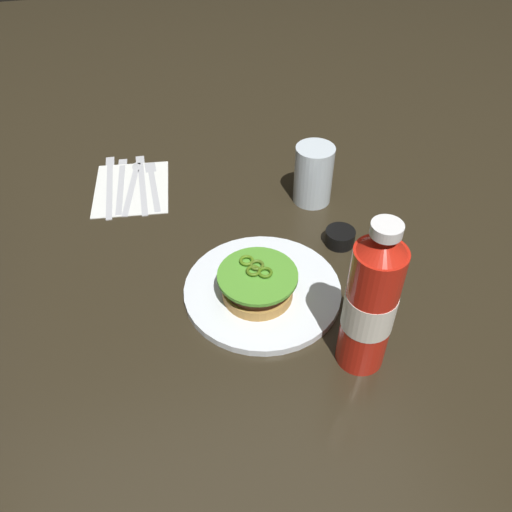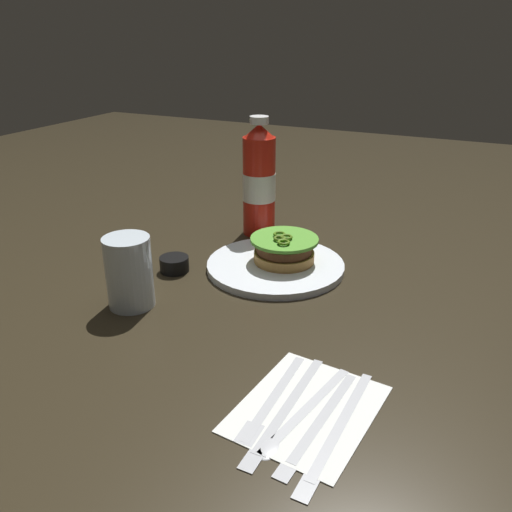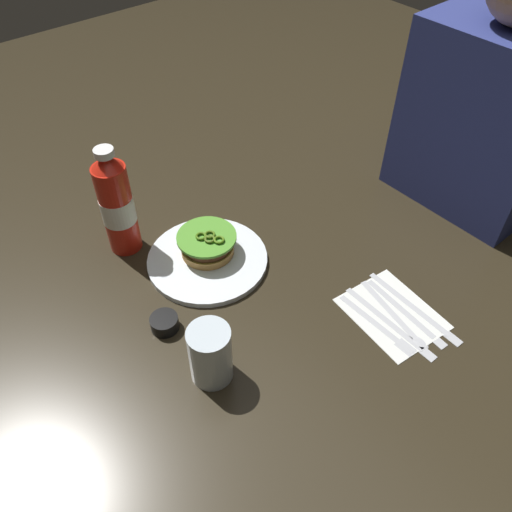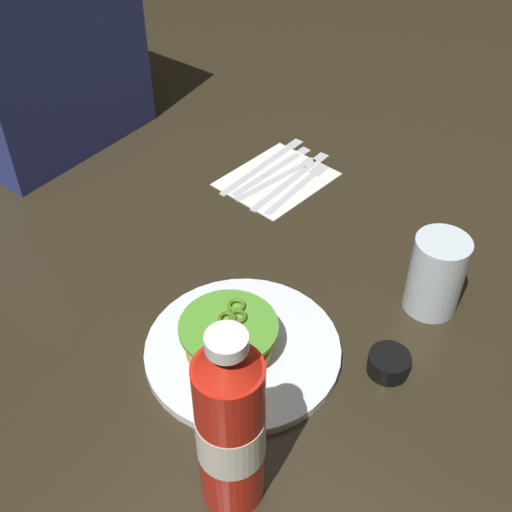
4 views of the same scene
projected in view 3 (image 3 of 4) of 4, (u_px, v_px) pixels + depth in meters
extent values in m
plane|color=#2C2518|center=(245.00, 296.00, 1.02)|extent=(3.00, 3.00, 0.00)
cylinder|color=white|center=(207.00, 260.00, 1.08)|extent=(0.25, 0.25, 0.01)
cylinder|color=#BA8742|center=(208.00, 249.00, 1.08)|extent=(0.11, 0.11, 0.02)
cylinder|color=#512D19|center=(207.00, 243.00, 1.07)|extent=(0.10, 0.10, 0.02)
cylinder|color=red|center=(207.00, 239.00, 1.06)|extent=(0.09, 0.09, 0.01)
cylinder|color=#51992D|center=(207.00, 237.00, 1.06)|extent=(0.12, 0.12, 0.01)
torus|color=#426C13|center=(202.00, 235.00, 1.05)|extent=(0.02, 0.02, 0.01)
torus|color=#466B15|center=(210.00, 235.00, 1.05)|extent=(0.02, 0.02, 0.01)
torus|color=#4A691B|center=(210.00, 239.00, 1.05)|extent=(0.02, 0.02, 0.01)
torus|color=#4E7B18|center=(219.00, 240.00, 1.04)|extent=(0.02, 0.02, 0.01)
cylinder|color=red|center=(118.00, 209.00, 1.05)|extent=(0.07, 0.07, 0.21)
cone|color=red|center=(106.00, 162.00, 0.97)|extent=(0.06, 0.06, 0.03)
cylinder|color=white|center=(104.00, 153.00, 0.95)|extent=(0.04, 0.04, 0.01)
cylinder|color=white|center=(118.00, 209.00, 1.05)|extent=(0.07, 0.07, 0.06)
cylinder|color=silver|center=(210.00, 354.00, 0.86)|extent=(0.07, 0.07, 0.12)
cylinder|color=black|center=(164.00, 323.00, 0.96)|extent=(0.05, 0.05, 0.03)
cube|color=white|center=(392.00, 313.00, 0.99)|extent=(0.19, 0.16, 0.00)
cube|color=silver|center=(375.00, 322.00, 0.97)|extent=(0.17, 0.01, 0.00)
cube|color=silver|center=(406.00, 346.00, 0.93)|extent=(0.04, 0.02, 0.00)
cube|color=silver|center=(384.00, 317.00, 0.98)|extent=(0.19, 0.02, 0.00)
cube|color=silver|center=(417.00, 344.00, 0.93)|extent=(0.08, 0.02, 0.00)
cube|color=silver|center=(392.00, 312.00, 0.99)|extent=(0.18, 0.05, 0.00)
ellipsoid|color=silver|center=(419.00, 341.00, 0.94)|extent=(0.04, 0.03, 0.00)
cube|color=silver|center=(400.00, 307.00, 0.99)|extent=(0.17, 0.03, 0.00)
cube|color=silver|center=(428.00, 332.00, 0.95)|extent=(0.08, 0.03, 0.00)
cube|color=silver|center=(409.00, 302.00, 1.00)|extent=(0.20, 0.02, 0.00)
cube|color=silver|center=(443.00, 329.00, 0.96)|extent=(0.08, 0.02, 0.00)
cube|color=navy|center=(482.00, 121.00, 1.10)|extent=(0.32, 0.20, 0.40)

